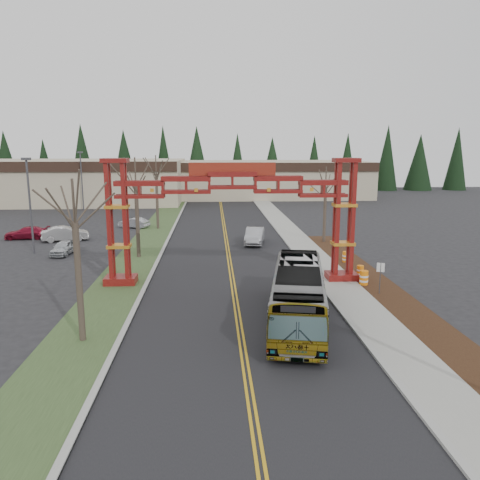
{
  "coord_description": "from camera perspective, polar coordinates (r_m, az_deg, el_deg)",
  "views": [
    {
      "loc": [
        -1.38,
        -14.65,
        9.57
      ],
      "look_at": [
        0.3,
        13.92,
        3.94
      ],
      "focal_mm": 35.0,
      "sensor_mm": 36.0,
      "label": 1
    }
  ],
  "objects": [
    {
      "name": "curb_right",
      "position": [
        41.46,
        7.2,
        -2.19
      ],
      "size": [
        0.3,
        110.0,
        0.15
      ],
      "primitive_type": "cube",
      "color": "#9E9E99",
      "rests_on": "ground"
    },
    {
      "name": "parked_car_far_a",
      "position": [
        58.45,
        -12.8,
        2.06
      ],
      "size": [
        4.03,
        2.81,
        1.26
      ],
      "primitive_type": "imported",
      "rotation": [
        0.0,
        0.0,
        4.28
      ],
      "color": "#B7B9BF",
      "rests_on": "ground"
    },
    {
      "name": "ground",
      "position": [
        17.55,
        1.82,
        -21.91
      ],
      "size": [
        200.0,
        200.0,
        0.0
      ],
      "primitive_type": "plane",
      "color": "black",
      "rests_on": "ground"
    },
    {
      "name": "parked_car_mid_a",
      "position": [
        55.08,
        -24.56,
        0.81
      ],
      "size": [
        4.64,
        2.13,
        1.31
      ],
      "primitive_type": "imported",
      "rotation": [
        0.0,
        0.0,
        4.78
      ],
      "color": "maroon",
      "rests_on": "ground"
    },
    {
      "name": "bare_tree_median_near",
      "position": [
        23.81,
        -19.47,
        1.88
      ],
      "size": [
        3.2,
        3.2,
        8.16
      ],
      "color": "#382D26",
      "rests_on": "ground"
    },
    {
      "name": "retail_building_west",
      "position": [
        91.4,
        -21.75,
        6.71
      ],
      "size": [
        46.0,
        22.3,
        7.5
      ],
      "color": "tan",
      "rests_on": "ground"
    },
    {
      "name": "bare_tree_median_mid",
      "position": [
        41.61,
        -12.59,
        6.64
      ],
      "size": [
        3.44,
        3.44,
        8.82
      ],
      "color": "#382D26",
      "rests_on": "ground"
    },
    {
      "name": "road",
      "position": [
        40.81,
        -1.33,
        -2.42
      ],
      "size": [
        12.0,
        110.0,
        0.02
      ],
      "primitive_type": "cube",
      "color": "black",
      "rests_on": "ground"
    },
    {
      "name": "gateway_arch",
      "position": [
        32.87,
        -0.94,
        4.87
      ],
      "size": [
        18.2,
        1.6,
        8.9
      ],
      "color": "#5C0C0D",
      "rests_on": "ground"
    },
    {
      "name": "street_sign",
      "position": [
        32.08,
        16.75,
        -3.77
      ],
      "size": [
        0.48,
        0.22,
        2.2
      ],
      "color": "#3F3F44",
      "rests_on": "ground"
    },
    {
      "name": "sidewalk_right",
      "position": [
        41.75,
        9.16,
        -2.16
      ],
      "size": [
        2.6,
        110.0,
        0.14
      ],
      "primitive_type": "cube",
      "color": "gray",
      "rests_on": "ground"
    },
    {
      "name": "retail_building_east",
      "position": [
        95.48,
        3.53,
        7.48
      ],
      "size": [
        38.0,
        20.3,
        7.0
      ],
      "color": "tan",
      "rests_on": "ground"
    },
    {
      "name": "light_pole_near",
      "position": [
        46.55,
        -24.27,
        4.59
      ],
      "size": [
        0.76,
        0.38,
        8.75
      ],
      "color": "#3F3F44",
      "rests_on": "ground"
    },
    {
      "name": "landscape_strip",
      "position": [
        28.85,
        20.79,
        -8.87
      ],
      "size": [
        2.6,
        50.0,
        0.12
      ],
      "primitive_type": "cube",
      "color": "black",
      "rests_on": "ground"
    },
    {
      "name": "parked_car_near_b",
      "position": [
        52.25,
        -20.53,
        0.73
      ],
      "size": [
        4.95,
        2.83,
        1.54
      ],
      "primitive_type": "imported",
      "rotation": [
        0.0,
        0.0,
        1.84
      ],
      "color": "beige",
      "rests_on": "ground"
    },
    {
      "name": "transit_bus",
      "position": [
        26.2,
        7.09,
        -6.67
      ],
      "size": [
        4.74,
        11.75,
        3.19
      ],
      "primitive_type": "imported",
      "rotation": [
        0.0,
        0.0,
        -0.19
      ],
      "color": "#95979C",
      "rests_on": "ground"
    },
    {
      "name": "barrel_north",
      "position": [
        40.48,
        12.75,
        -2.09
      ],
      "size": [
        0.55,
        0.55,
        1.01
      ],
      "color": "orange",
      "rests_on": "ground"
    },
    {
      "name": "grass_median",
      "position": [
        41.31,
        -12.5,
        -2.47
      ],
      "size": [
        4.0,
        110.0,
        0.08
      ],
      "primitive_type": "cube",
      "color": "#314723",
      "rests_on": "ground"
    },
    {
      "name": "curb_left",
      "position": [
        41.05,
        -9.95,
        -2.41
      ],
      "size": [
        0.3,
        110.0,
        0.15
      ],
      "primitive_type": "cube",
      "color": "#9E9E99",
      "rests_on": "ground"
    },
    {
      "name": "lane_line_right",
      "position": [
        40.81,
        -1.16,
        -2.39
      ],
      "size": [
        0.12,
        100.0,
        0.01
      ],
      "primitive_type": "cube",
      "color": "#C29216",
      "rests_on": "road"
    },
    {
      "name": "lane_line_left",
      "position": [
        40.8,
        -1.5,
        -2.4
      ],
      "size": [
        0.12,
        100.0,
        0.01
      ],
      "primitive_type": "cube",
      "color": "#C29216",
      "rests_on": "road"
    },
    {
      "name": "barrel_south",
      "position": [
        34.14,
        14.86,
        -4.55
      ],
      "size": [
        0.6,
        0.6,
        1.12
      ],
      "color": "orange",
      "rests_on": "ground"
    },
    {
      "name": "conifer_treeline",
      "position": [
        106.71,
        -2.51,
        9.47
      ],
      "size": [
        116.1,
        5.6,
        13.0
      ],
      "color": "black",
      "rests_on": "ground"
    },
    {
      "name": "parked_car_near_a",
      "position": [
        45.65,
        -20.71,
        -0.87
      ],
      "size": [
        1.76,
        3.87,
        1.29
      ],
      "primitive_type": "imported",
      "rotation": [
        0.0,
        0.0,
        -0.07
      ],
      "color": "#B6BABE",
      "rests_on": "ground"
    },
    {
      "name": "bare_tree_median_far",
      "position": [
        56.49,
        -10.18,
        7.92
      ],
      "size": [
        3.28,
        3.28,
        8.79
      ],
      "color": "#382D26",
      "rests_on": "ground"
    },
    {
      "name": "bare_tree_right_far",
      "position": [
        48.12,
        10.4,
        6.27
      ],
      "size": [
        3.16,
        3.16,
        7.76
      ],
      "color": "#382D26",
      "rests_on": "ground"
    },
    {
      "name": "silver_sedan",
      "position": [
        47.53,
        1.79,
        0.51
      ],
      "size": [
        2.5,
        5.12,
        1.62
      ],
      "primitive_type": "imported",
      "rotation": [
        0.0,
        0.0,
        -0.17
      ],
      "color": "#A5A8AD",
      "rests_on": "ground"
    },
    {
      "name": "light_pole_far",
      "position": [
        77.44,
        -18.76,
        7.35
      ],
      "size": [
        0.79,
        0.39,
        9.08
      ],
      "color": "#3F3F44",
      "rests_on": "ground"
    },
    {
      "name": "barrel_mid",
      "position": [
        36.17,
        14.44,
        -3.78
      ],
      "size": [
        0.52,
        0.52,
        0.96
      ],
      "color": "orange",
      "rests_on": "ground"
    }
  ]
}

